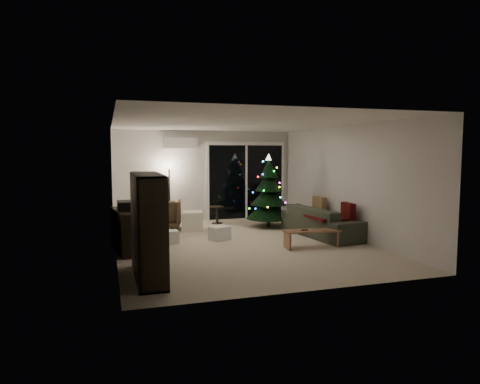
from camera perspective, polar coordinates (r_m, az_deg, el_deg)
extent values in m
plane|color=beige|center=(9.03, -0.04, -6.84)|extent=(6.50, 6.50, 0.00)
plane|color=white|center=(8.85, -0.04, 9.20)|extent=(6.50, 6.50, 0.00)
cube|color=silver|center=(11.98, -4.67, 2.19)|extent=(5.00, 0.02, 2.50)
cube|color=silver|center=(5.84, 9.50, -1.15)|extent=(5.00, 0.02, 2.50)
cube|color=silver|center=(8.45, -16.44, 0.68)|extent=(0.02, 6.50, 2.50)
cube|color=silver|center=(9.88, 13.94, 1.39)|extent=(0.02, 6.50, 2.50)
cube|color=black|center=(12.30, 0.82, 1.35)|extent=(2.20, 0.02, 2.10)
cube|color=white|center=(11.72, -7.94, 6.48)|extent=(0.90, 0.22, 0.28)
cube|color=#3F3833|center=(12.91, 0.09, -3.37)|extent=(2.60, 1.00, 0.10)
cube|color=white|center=(13.22, -0.43, -0.77)|extent=(2.20, 0.06, 1.00)
cube|color=black|center=(8.50, -14.60, -5.01)|extent=(0.65, 1.34, 0.80)
cube|color=black|center=(8.43, -14.67, -1.76)|extent=(0.41, 0.48, 0.17)
imported|color=brown|center=(10.78, -10.12, -2.93)|extent=(0.95, 0.97, 0.74)
cube|color=white|center=(10.51, -6.42, -3.86)|extent=(0.59, 0.59, 0.46)
cube|color=white|center=(9.11, -9.42, -5.94)|extent=(0.39, 0.30, 0.27)
cube|color=white|center=(9.35, -2.73, -5.50)|extent=(0.52, 0.47, 0.29)
cylinder|color=black|center=(11.45, -3.09, -3.06)|extent=(0.49, 0.49, 0.47)
cylinder|color=black|center=(11.50, -9.39, -0.33)|extent=(0.25, 0.25, 1.57)
imported|color=black|center=(9.94, 10.98, -3.85)|extent=(1.16, 2.37, 0.67)
cube|color=#3C0703|center=(9.87, 10.48, -3.03)|extent=(0.71, 1.64, 0.05)
cube|color=olive|center=(10.59, 10.53, -1.82)|extent=(0.17, 0.45, 0.44)
cube|color=#3C0703|center=(9.47, 14.21, -2.73)|extent=(0.16, 0.45, 0.44)
cube|color=black|center=(8.64, 8.61, -5.03)|extent=(0.14, 0.04, 0.02)
cube|color=slate|center=(8.80, 9.93, -4.86)|extent=(0.13, 0.08, 0.02)
cone|color=black|center=(10.92, 3.83, 0.20)|extent=(1.31, 1.31, 1.86)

